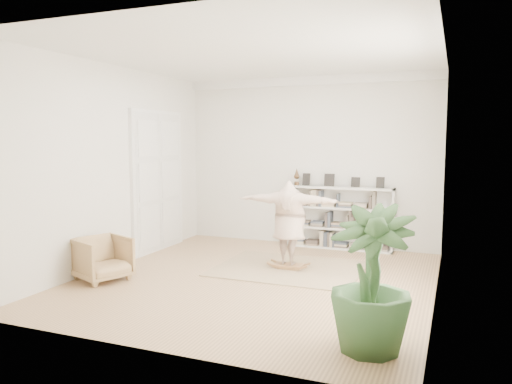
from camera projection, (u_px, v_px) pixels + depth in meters
floor at (257, 279)px, 8.16m from camera, size 6.00×6.00×0.00m
room_shell at (309, 81)px, 10.50m from camera, size 6.00×6.00×6.00m
doors at (158, 183)px, 10.21m from camera, size 0.09×1.78×2.92m
bookshelf at (340, 218)px, 10.41m from camera, size 2.20×0.35×1.64m
armchair at (103, 259)px, 8.07m from camera, size 1.01×1.00×0.71m
rug at (289, 269)px, 8.79m from camera, size 2.51×2.01×0.02m
rocker_board at (289, 265)px, 8.78m from camera, size 0.51×0.31×0.11m
person at (289, 221)px, 8.70m from camera, size 1.82×0.50×1.48m
houseplant at (371, 279)px, 5.31m from camera, size 0.98×0.98×1.59m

